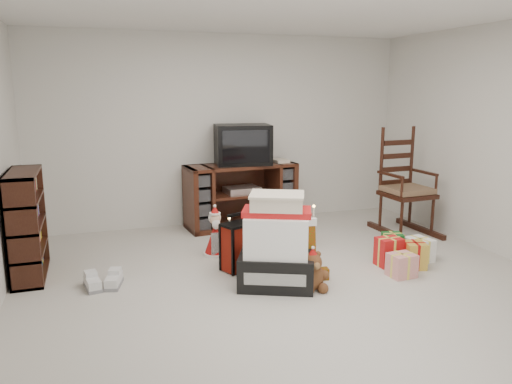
{
  "coord_description": "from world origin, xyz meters",
  "views": [
    {
      "loc": [
        -1.7,
        -3.96,
        1.81
      ],
      "look_at": [
        -0.18,
        0.6,
        0.8
      ],
      "focal_mm": 35.0,
      "sensor_mm": 36.0,
      "label": 1
    }
  ],
  "objects_px": {
    "rocking_chair": "(404,196)",
    "crt_television": "(243,145)",
    "santa_figurine": "(296,227)",
    "mrs_claus_figurine": "(215,237)",
    "bookshelf": "(27,226)",
    "sneaker_pair": "(103,282)",
    "gift_cluster": "(402,252)",
    "tv_stand": "(241,195)",
    "red_suitcase": "(241,246)",
    "gift_pile": "(277,247)",
    "teddy_bear": "(312,273)"
  },
  "relations": [
    {
      "from": "santa_figurine",
      "to": "crt_television",
      "type": "bearing_deg",
      "value": 104.22
    },
    {
      "from": "sneaker_pair",
      "to": "crt_television",
      "type": "distance_m",
      "value": 2.66
    },
    {
      "from": "santa_figurine",
      "to": "mrs_claus_figurine",
      "type": "relative_size",
      "value": 1.17
    },
    {
      "from": "tv_stand",
      "to": "crt_television",
      "type": "relative_size",
      "value": 1.98
    },
    {
      "from": "santa_figurine",
      "to": "gift_pile",
      "type": "bearing_deg",
      "value": -122.39
    },
    {
      "from": "sneaker_pair",
      "to": "teddy_bear",
      "type": "bearing_deg",
      "value": -20.28
    },
    {
      "from": "red_suitcase",
      "to": "sneaker_pair",
      "type": "distance_m",
      "value": 1.36
    },
    {
      "from": "gift_cluster",
      "to": "rocking_chair",
      "type": "bearing_deg",
      "value": 55.58
    },
    {
      "from": "crt_television",
      "to": "santa_figurine",
      "type": "bearing_deg",
      "value": -68.54
    },
    {
      "from": "rocking_chair",
      "to": "sneaker_pair",
      "type": "xyz_separation_m",
      "value": [
        -3.69,
        -0.69,
        -0.42
      ]
    },
    {
      "from": "bookshelf",
      "to": "mrs_claus_figurine",
      "type": "xyz_separation_m",
      "value": [
        1.86,
        0.01,
        -0.29
      ]
    },
    {
      "from": "rocking_chair",
      "to": "red_suitcase",
      "type": "bearing_deg",
      "value": -167.96
    },
    {
      "from": "tv_stand",
      "to": "gift_cluster",
      "type": "height_order",
      "value": "tv_stand"
    },
    {
      "from": "rocking_chair",
      "to": "crt_television",
      "type": "height_order",
      "value": "rocking_chair"
    },
    {
      "from": "teddy_bear",
      "to": "mrs_claus_figurine",
      "type": "bearing_deg",
      "value": 116.5
    },
    {
      "from": "santa_figurine",
      "to": "gift_cluster",
      "type": "relative_size",
      "value": 0.7
    },
    {
      "from": "sneaker_pair",
      "to": "bookshelf",
      "type": "bearing_deg",
      "value": 140.8
    },
    {
      "from": "gift_cluster",
      "to": "red_suitcase",
      "type": "bearing_deg",
      "value": 168.34
    },
    {
      "from": "gift_cluster",
      "to": "crt_television",
      "type": "xyz_separation_m",
      "value": [
        -1.17,
        1.91,
        0.97
      ]
    },
    {
      "from": "tv_stand",
      "to": "gift_pile",
      "type": "relative_size",
      "value": 1.75
    },
    {
      "from": "bookshelf",
      "to": "sneaker_pair",
      "type": "relative_size",
      "value": 2.78
    },
    {
      "from": "sneaker_pair",
      "to": "gift_cluster",
      "type": "height_order",
      "value": "gift_cluster"
    },
    {
      "from": "sneaker_pair",
      "to": "crt_television",
      "type": "height_order",
      "value": "crt_television"
    },
    {
      "from": "gift_pile",
      "to": "gift_cluster",
      "type": "height_order",
      "value": "gift_pile"
    },
    {
      "from": "rocking_chair",
      "to": "sneaker_pair",
      "type": "relative_size",
      "value": 3.7
    },
    {
      "from": "gift_pile",
      "to": "teddy_bear",
      "type": "bearing_deg",
      "value": -12.3
    },
    {
      "from": "sneaker_pair",
      "to": "crt_television",
      "type": "relative_size",
      "value": 0.49
    },
    {
      "from": "bookshelf",
      "to": "crt_television",
      "type": "bearing_deg",
      "value": 23.28
    },
    {
      "from": "mrs_claus_figurine",
      "to": "crt_television",
      "type": "height_order",
      "value": "crt_television"
    },
    {
      "from": "tv_stand",
      "to": "gift_pile",
      "type": "bearing_deg",
      "value": -103.59
    },
    {
      "from": "gift_cluster",
      "to": "teddy_bear",
      "type": "bearing_deg",
      "value": -163.35
    },
    {
      "from": "mrs_claus_figurine",
      "to": "sneaker_pair",
      "type": "bearing_deg",
      "value": -155.58
    },
    {
      "from": "rocking_chair",
      "to": "teddy_bear",
      "type": "height_order",
      "value": "rocking_chair"
    },
    {
      "from": "teddy_bear",
      "to": "gift_cluster",
      "type": "height_order",
      "value": "teddy_bear"
    },
    {
      "from": "teddy_bear",
      "to": "tv_stand",
      "type": "bearing_deg",
      "value": 89.57
    },
    {
      "from": "red_suitcase",
      "to": "teddy_bear",
      "type": "xyz_separation_m",
      "value": [
        0.46,
        -0.71,
        -0.09
      ]
    },
    {
      "from": "mrs_claus_figurine",
      "to": "teddy_bear",
      "type": "bearing_deg",
      "value": -63.5
    },
    {
      "from": "bookshelf",
      "to": "teddy_bear",
      "type": "distance_m",
      "value": 2.76
    },
    {
      "from": "teddy_bear",
      "to": "sneaker_pair",
      "type": "distance_m",
      "value": 1.92
    },
    {
      "from": "red_suitcase",
      "to": "santa_figurine",
      "type": "height_order",
      "value": "santa_figurine"
    },
    {
      "from": "gift_pile",
      "to": "bookshelf",
      "type": "bearing_deg",
      "value": 179.69
    },
    {
      "from": "teddy_bear",
      "to": "mrs_claus_figurine",
      "type": "height_order",
      "value": "mrs_claus_figurine"
    },
    {
      "from": "rocking_chair",
      "to": "crt_television",
      "type": "relative_size",
      "value": 1.82
    },
    {
      "from": "mrs_claus_figurine",
      "to": "gift_cluster",
      "type": "bearing_deg",
      "value": -24.98
    },
    {
      "from": "bookshelf",
      "to": "red_suitcase",
      "type": "xyz_separation_m",
      "value": [
        2.01,
        -0.49,
        -0.25
      ]
    },
    {
      "from": "red_suitcase",
      "to": "gift_cluster",
      "type": "bearing_deg",
      "value": -34.69
    },
    {
      "from": "rocking_chair",
      "to": "gift_cluster",
      "type": "relative_size",
      "value": 1.47
    },
    {
      "from": "gift_pile",
      "to": "sneaker_pair",
      "type": "xyz_separation_m",
      "value": [
        -1.53,
        0.46,
        -0.32
      ]
    },
    {
      "from": "red_suitcase",
      "to": "mrs_claus_figurine",
      "type": "bearing_deg",
      "value": 83.16
    },
    {
      "from": "gift_cluster",
      "to": "bookshelf",
      "type": "bearing_deg",
      "value": 167.22
    }
  ]
}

